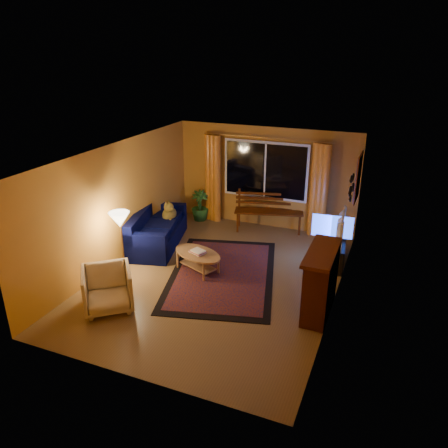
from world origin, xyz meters
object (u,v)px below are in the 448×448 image
at_px(bench, 268,221).
at_px(tv_console, 335,251).
at_px(floor_lamp, 122,245).
at_px(coffee_table, 198,262).
at_px(armchair, 107,287).
at_px(sofa, 158,228).

xyz_separation_m(bench, tv_console, (1.79, -1.12, 0.00)).
height_order(floor_lamp, coffee_table, floor_lamp).
bearing_deg(armchair, sofa, 62.67).
height_order(sofa, floor_lamp, floor_lamp).
relative_size(armchair, floor_lamp, 0.63).
bearing_deg(armchair, tv_console, 5.29).
xyz_separation_m(floor_lamp, coffee_table, (1.30, 0.69, -0.45)).
relative_size(floor_lamp, tv_console, 1.09).
bearing_deg(coffee_table, floor_lamp, -152.01).
bearing_deg(bench, sofa, -155.21).
height_order(bench, floor_lamp, floor_lamp).
bearing_deg(floor_lamp, bench, 58.23).
distance_m(armchair, floor_lamp, 1.23).
bearing_deg(sofa, coffee_table, -44.98).
bearing_deg(bench, tv_console, -47.13).
xyz_separation_m(bench, coffee_table, (-0.71, -2.56, -0.04)).
xyz_separation_m(sofa, armchair, (0.53, -2.62, -0.01)).
distance_m(sofa, armchair, 2.67).
xyz_separation_m(sofa, floor_lamp, (0.09, -1.50, 0.24)).
bearing_deg(bench, armchair, -124.85).
bearing_deg(floor_lamp, coffee_table, 27.99).
distance_m(armchair, coffee_table, 2.02).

